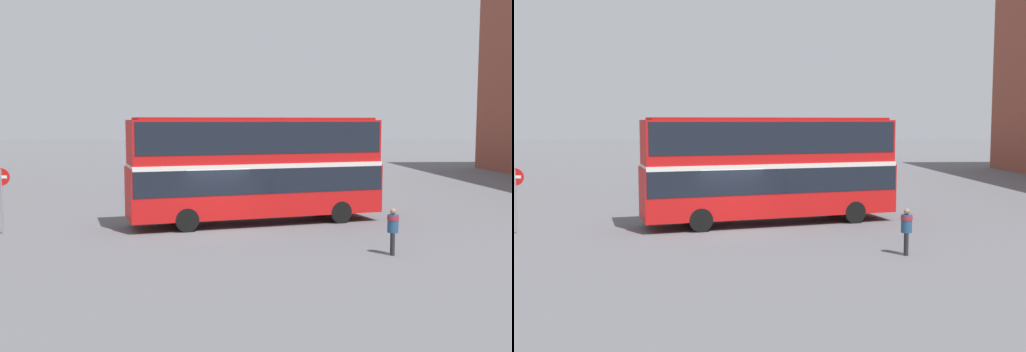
% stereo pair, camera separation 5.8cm
% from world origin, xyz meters
% --- Properties ---
extents(ground_plane, '(240.00, 240.00, 0.00)m').
position_xyz_m(ground_plane, '(0.00, 0.00, 0.00)').
color(ground_plane, '#5B5B60').
extents(double_decker_bus, '(11.24, 5.20, 4.58)m').
position_xyz_m(double_decker_bus, '(1.60, 1.62, 2.62)').
color(double_decker_bus, red).
rests_on(double_decker_bus, ground_plane).
extents(pedestrian_foreground, '(0.46, 0.46, 1.56)m').
position_xyz_m(pedestrian_foreground, '(5.75, -4.86, 0.95)').
color(pedestrian_foreground, '#232328').
rests_on(pedestrian_foreground, ground_plane).
extents(parked_car_kerb_near, '(4.31, 2.73, 1.62)m').
position_xyz_m(parked_car_kerb_near, '(-3.34, 12.42, 0.80)').
color(parked_car_kerb_near, slate).
rests_on(parked_car_kerb_near, ground_plane).
extents(no_entry_sign, '(0.69, 0.08, 2.60)m').
position_xyz_m(no_entry_sign, '(-8.54, -0.25, 1.77)').
color(no_entry_sign, gray).
rests_on(no_entry_sign, ground_plane).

